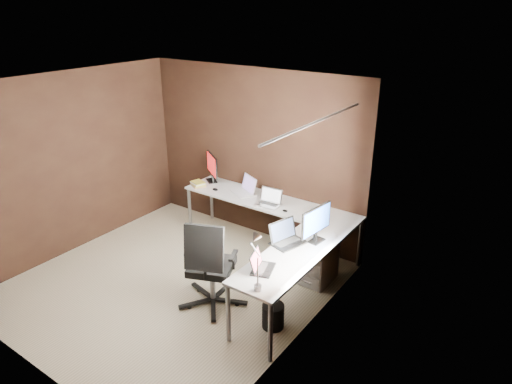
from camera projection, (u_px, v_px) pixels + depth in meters
room at (190, 196)px, 5.18m from camera, size 3.60×3.60×2.50m
desk at (273, 223)px, 5.88m from camera, size 2.65×2.25×0.73m
drawer_pedestal at (316, 258)px, 5.80m from camera, size 0.42×0.50×0.60m
monitor_left at (212, 166)px, 7.01m from camera, size 0.42×0.31×0.43m
monitor_right at (316, 222)px, 5.24m from camera, size 0.15×0.52×0.43m
laptop_white at (245, 189)px, 6.65m from camera, size 0.45×0.40×0.24m
laptop_silver at (269, 201)px, 6.27m from camera, size 0.34×0.26×0.22m
laptop_black_big at (286, 238)px, 5.28m from camera, size 0.37×0.45×0.26m
laptop_black_small at (260, 266)px, 4.75m from camera, size 0.30×0.35×0.20m
book_stack at (198, 184)px, 6.90m from camera, size 0.28×0.26×0.07m
mouse_left at (215, 189)px, 6.74m from camera, size 0.10×0.08×0.04m
mouse_corner at (285, 211)px, 6.06m from camera, size 0.08×0.06×0.03m
desk_lamp at (256, 254)px, 4.37m from camera, size 0.19×0.21×0.56m
office_chair at (211, 280)px, 5.29m from camera, size 0.63×0.67×1.12m
wastebasket at (273, 316)px, 4.99m from camera, size 0.28×0.28×0.28m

